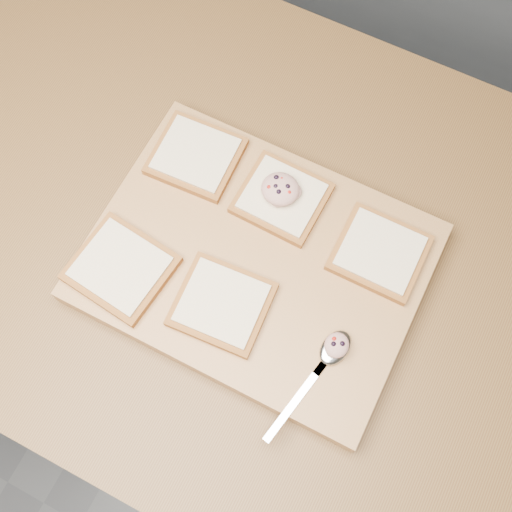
# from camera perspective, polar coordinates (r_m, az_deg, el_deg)

# --- Properties ---
(ground) EXTENTS (4.00, 4.00, 0.00)m
(ground) POSITION_cam_1_polar(r_m,az_deg,el_deg) (1.80, 0.50, -9.23)
(ground) COLOR #515459
(ground) RESTS_ON ground
(island_counter) EXTENTS (2.00, 0.80, 0.90)m
(island_counter) POSITION_cam_1_polar(r_m,az_deg,el_deg) (1.35, 0.66, -5.55)
(island_counter) COLOR slate
(island_counter) RESTS_ON ground
(cutting_board) EXTENTS (0.45, 0.34, 0.04)m
(cutting_board) POSITION_cam_1_polar(r_m,az_deg,el_deg) (0.90, 0.00, -0.63)
(cutting_board) COLOR #9E7443
(cutting_board) RESTS_ON island_counter
(bread_far_left) EXTENTS (0.13, 0.12, 0.02)m
(bread_far_left) POSITION_cam_1_polar(r_m,az_deg,el_deg) (0.94, -5.36, 8.85)
(bread_far_left) COLOR brown
(bread_far_left) RESTS_ON cutting_board
(bread_far_center) EXTENTS (0.12, 0.11, 0.02)m
(bread_far_center) POSITION_cam_1_polar(r_m,az_deg,el_deg) (0.91, 2.31, 5.19)
(bread_far_center) COLOR brown
(bread_far_center) RESTS_ON cutting_board
(bread_far_right) EXTENTS (0.12, 0.11, 0.02)m
(bread_far_right) POSITION_cam_1_polar(r_m,az_deg,el_deg) (0.89, 10.93, 0.31)
(bread_far_right) COLOR brown
(bread_far_right) RESTS_ON cutting_board
(bread_near_left) EXTENTS (0.14, 0.13, 0.02)m
(bread_near_left) POSITION_cam_1_polar(r_m,az_deg,el_deg) (0.89, -11.93, -1.05)
(bread_near_left) COLOR brown
(bread_near_left) RESTS_ON cutting_board
(bread_near_center) EXTENTS (0.13, 0.12, 0.02)m
(bread_near_center) POSITION_cam_1_polar(r_m,az_deg,el_deg) (0.85, -3.05, -4.29)
(bread_near_center) COLOR brown
(bread_near_center) RESTS_ON cutting_board
(tuna_salad_dollop) EXTENTS (0.05, 0.05, 0.03)m
(tuna_salad_dollop) POSITION_cam_1_polar(r_m,az_deg,el_deg) (0.89, 2.17, 5.97)
(tuna_salad_dollop) COLOR tan
(tuna_salad_dollop) RESTS_ON bread_far_center
(spoon) EXTENTS (0.06, 0.18, 0.01)m
(spoon) POSITION_cam_1_polar(r_m,az_deg,el_deg) (0.84, 6.56, -8.77)
(spoon) COLOR silver
(spoon) RESTS_ON cutting_board
(spoon_salad) EXTENTS (0.03, 0.03, 0.02)m
(spoon_salad) POSITION_cam_1_polar(r_m,az_deg,el_deg) (0.83, 7.19, -7.86)
(spoon_salad) COLOR tan
(spoon_salad) RESTS_ON spoon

